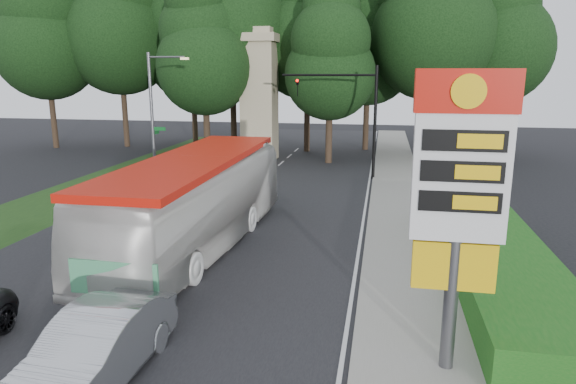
% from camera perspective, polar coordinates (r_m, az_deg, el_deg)
% --- Properties ---
extents(ground, '(120.00, 120.00, 0.00)m').
position_cam_1_polar(ground, '(13.68, -26.17, -17.99)').
color(ground, black).
rests_on(ground, ground).
extents(road_surface, '(14.00, 80.00, 0.02)m').
position_cam_1_polar(road_surface, '(23.48, -8.70, -3.73)').
color(road_surface, black).
rests_on(road_surface, ground).
extents(sidewalk_right, '(3.00, 80.00, 0.12)m').
position_cam_1_polar(sidewalk_right, '(22.24, 12.54, -4.73)').
color(sidewalk_right, gray).
rests_on(sidewalk_right, ground).
extents(grass_verge_left, '(5.00, 50.00, 0.02)m').
position_cam_1_polar(grass_verge_left, '(32.79, -21.07, 0.37)').
color(grass_verge_left, '#193814').
rests_on(grass_verge_left, ground).
extents(hedge, '(3.00, 14.00, 1.20)m').
position_cam_1_polar(hedge, '(18.68, 22.28, -7.16)').
color(hedge, '#165516').
rests_on(hedge, ground).
extents(gas_station_pylon, '(2.10, 0.45, 6.85)m').
position_cam_1_polar(gas_station_pylon, '(11.54, 18.55, 0.84)').
color(gas_station_pylon, '#59595E').
rests_on(gas_station_pylon, ground).
extents(traffic_signal_mast, '(6.10, 0.35, 7.20)m').
position_cam_1_polar(traffic_signal_mast, '(33.30, 7.41, 9.44)').
color(traffic_signal_mast, black).
rests_on(traffic_signal_mast, ground).
extents(streetlight_signs, '(2.75, 0.98, 8.00)m').
position_cam_1_polar(streetlight_signs, '(34.49, -14.59, 8.87)').
color(streetlight_signs, '#59595E').
rests_on(streetlight_signs, ground).
extents(monument, '(3.00, 3.00, 10.05)m').
position_cam_1_polar(monument, '(40.37, -3.21, 10.78)').
color(monument, tan).
rests_on(monument, ground).
extents(tree_far_west, '(8.96, 8.96, 17.60)m').
position_cam_1_polar(tree_far_west, '(51.65, -25.49, 16.29)').
color(tree_far_west, '#2D2116').
rests_on(tree_far_west, ground).
extents(tree_west_mid, '(9.80, 9.80, 19.25)m').
position_cam_1_polar(tree_west_mid, '(50.31, -18.37, 18.14)').
color(tree_west_mid, '#2D2116').
rests_on(tree_west_mid, ground).
extents(tree_west_near, '(8.40, 8.40, 16.50)m').
position_cam_1_polar(tree_west_near, '(49.51, -10.70, 16.71)').
color(tree_west_near, '#2D2116').
rests_on(tree_west_near, ground).
extents(tree_center_left, '(10.08, 10.08, 19.80)m').
position_cam_1_polar(tree_center_left, '(44.32, -6.36, 19.89)').
color(tree_center_left, '#2D2116').
rests_on(tree_center_left, ground).
extents(tree_center_right, '(9.24, 9.24, 18.15)m').
position_cam_1_polar(tree_center_right, '(44.87, 2.22, 18.59)').
color(tree_center_right, '#2D2116').
rests_on(tree_center_right, ground).
extents(tree_east_near, '(8.12, 8.12, 15.95)m').
position_cam_1_polar(tree_east_near, '(46.30, 8.98, 16.62)').
color(tree_east_near, '#2D2116').
rests_on(tree_east_near, ground).
extents(tree_east_mid, '(9.52, 9.52, 18.70)m').
position_cam_1_polar(tree_east_mid, '(42.57, 16.01, 18.86)').
color(tree_east_mid, '#2D2116').
rests_on(tree_east_mid, ground).
extents(tree_far_east, '(8.68, 8.68, 17.05)m').
position_cam_1_polar(tree_far_east, '(45.13, 22.30, 16.78)').
color(tree_far_east, '#2D2116').
rests_on(tree_far_east, ground).
extents(tree_monument_left, '(7.28, 7.28, 14.30)m').
position_cam_1_polar(tree_monument_left, '(40.56, -9.34, 15.69)').
color(tree_monument_left, '#2D2116').
rests_on(tree_monument_left, ground).
extents(tree_monument_right, '(6.72, 6.72, 13.20)m').
position_cam_1_polar(tree_monument_right, '(38.92, 4.72, 14.95)').
color(tree_monument_right, '#2D2116').
rests_on(tree_monument_right, ground).
extents(transit_bus, '(3.79, 13.19, 3.63)m').
position_cam_1_polar(transit_bus, '(20.25, -10.17, -1.21)').
color(transit_bus, silver).
rests_on(transit_bus, ground).
extents(sedan_silver, '(1.83, 5.00, 1.64)m').
position_cam_1_polar(sedan_silver, '(12.56, -20.63, -16.06)').
color(sedan_silver, '#B2B5BA').
rests_on(sedan_silver, ground).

